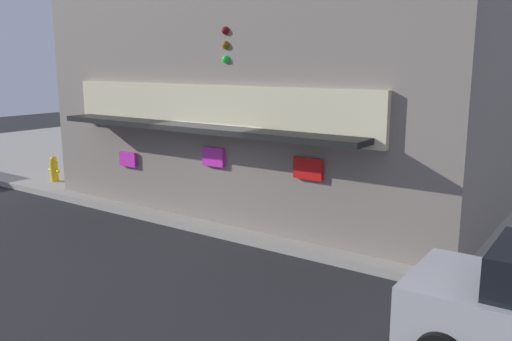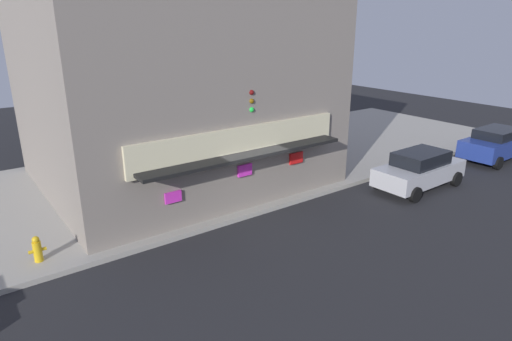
# 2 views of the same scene
# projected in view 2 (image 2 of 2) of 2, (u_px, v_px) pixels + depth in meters

# --- Properties ---
(ground_plane) EXTENTS (58.59, 58.59, 0.00)m
(ground_plane) POSITION_uv_depth(u_px,v_px,m) (254.00, 217.00, 16.16)
(ground_plane) COLOR #232326
(sidewalk) EXTENTS (39.06, 10.83, 0.17)m
(sidewalk) POSITION_uv_depth(u_px,v_px,m) (185.00, 175.00, 20.26)
(sidewalk) COLOR #A39E93
(sidewalk) RESTS_ON ground_plane
(corner_building) EXTENTS (11.11, 10.63, 8.94)m
(corner_building) POSITION_uv_depth(u_px,v_px,m) (175.00, 75.00, 18.57)
(corner_building) COLOR gray
(corner_building) RESTS_ON sidewalk
(traffic_light) EXTENTS (0.32, 0.58, 4.68)m
(traffic_light) POSITION_uv_depth(u_px,v_px,m) (247.00, 128.00, 15.82)
(traffic_light) COLOR black
(traffic_light) RESTS_ON sidewalk
(fire_hydrant) EXTENTS (0.49, 0.25, 0.80)m
(fire_hydrant) POSITION_uv_depth(u_px,v_px,m) (37.00, 249.00, 12.77)
(fire_hydrant) COLOR gold
(fire_hydrant) RESTS_ON sidewalk
(trash_can) EXTENTS (0.53, 0.53, 0.94)m
(trash_can) POSITION_uv_depth(u_px,v_px,m) (286.00, 169.00, 19.38)
(trash_can) COLOR #2D2D2D
(trash_can) RESTS_ON sidewalk
(pedestrian) EXTENTS (0.39, 0.54, 1.78)m
(pedestrian) POSITION_uv_depth(u_px,v_px,m) (153.00, 197.00, 14.95)
(pedestrian) COLOR brown
(pedestrian) RESTS_ON sidewalk
(parked_car_blue) EXTENTS (4.36, 2.12, 1.63)m
(parked_car_blue) POSITION_uv_depth(u_px,v_px,m) (496.00, 143.00, 22.58)
(parked_car_blue) COLOR navy
(parked_car_blue) RESTS_ON ground_plane
(parked_car_silver) EXTENTS (4.32, 2.04, 1.61)m
(parked_car_silver) POSITION_uv_depth(u_px,v_px,m) (419.00, 169.00, 18.73)
(parked_car_silver) COLOR #B7B7BC
(parked_car_silver) RESTS_ON ground_plane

